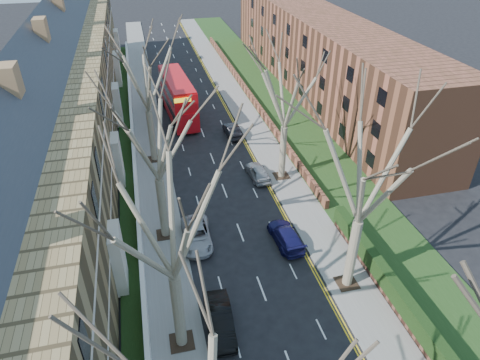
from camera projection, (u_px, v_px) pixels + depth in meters
pavement_left at (146, 116)px, 51.90m from camera, size 3.00×102.00×0.12m
pavement_right at (241, 107)px, 54.28m from camera, size 3.00×102.00×0.12m
terrace_left at (62, 105)px, 40.88m from camera, size 9.70×78.00×13.60m
flats_right at (317, 53)px, 57.17m from camera, size 13.97×54.00×10.00m
wall_hedge_right at (429, 342)px, 23.80m from camera, size 0.70×24.00×1.80m
front_wall_left at (133, 143)px, 44.73m from camera, size 0.30×78.00×1.00m
grass_verge_right at (275, 103)px, 55.13m from camera, size 6.00×102.00×0.06m
tree_left_mid at (167, 213)px, 19.85m from camera, size 10.50×10.50×14.71m
tree_left_far at (153, 128)px, 28.20m from camera, size 10.15×10.15×14.22m
tree_left_dist at (143, 67)px, 37.83m from camera, size 10.50×10.50×14.71m
tree_right_mid at (370, 162)px, 23.75m from camera, size 10.50×10.50×14.71m
tree_right_far at (287, 83)px, 35.36m from camera, size 10.15×10.15×14.22m
double_decker_bus at (178, 98)px, 50.69m from camera, size 3.51×11.56×4.75m
car_left_mid at (219, 320)px, 25.53m from camera, size 1.72×4.44×1.44m
car_left_far at (196, 235)px, 32.23m from camera, size 2.43×4.81×1.30m
car_right_near at (286, 236)px, 32.20m from camera, size 2.04×4.48×1.27m
car_right_mid at (258, 172)px, 39.89m from camera, size 1.79×3.95×1.32m
car_right_far at (232, 131)px, 47.22m from camera, size 1.49×3.95×1.29m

